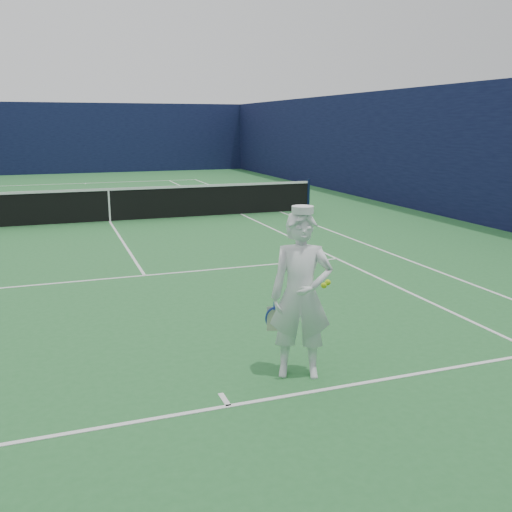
% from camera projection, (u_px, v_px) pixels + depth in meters
% --- Properties ---
extents(ground, '(80.00, 80.00, 0.00)m').
position_uv_depth(ground, '(110.00, 222.00, 16.76)').
color(ground, '#296D33').
rests_on(ground, ground).
extents(court_markings, '(11.03, 23.83, 0.01)m').
position_uv_depth(court_markings, '(110.00, 222.00, 16.76)').
color(court_markings, white).
rests_on(court_markings, ground).
extents(windscreen_fence, '(20.12, 36.12, 4.00)m').
position_uv_depth(windscreen_fence, '(106.00, 154.00, 16.31)').
color(windscreen_fence, '#0E1335').
rests_on(windscreen_fence, ground).
extents(tennis_net, '(12.88, 0.09, 1.07)m').
position_uv_depth(tennis_net, '(109.00, 204.00, 16.64)').
color(tennis_net, '#141E4C').
rests_on(tennis_net, ground).
extents(tennis_player, '(0.82, 0.74, 1.97)m').
position_uv_depth(tennis_player, '(301.00, 295.00, 6.40)').
color(tennis_player, white).
rests_on(tennis_player, ground).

